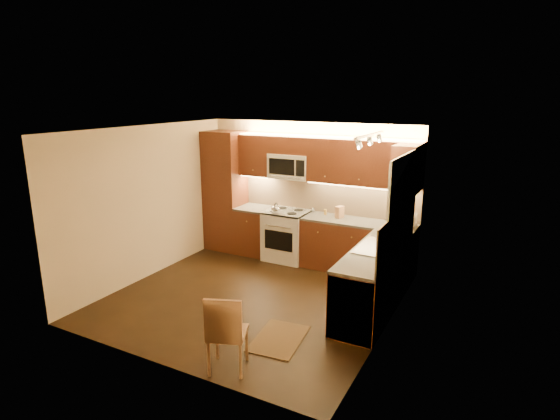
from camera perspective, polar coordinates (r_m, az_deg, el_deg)
The scene contains 37 objects.
floor at distance 6.96m, azimuth -3.26°, elevation -10.89°, with size 4.00×4.00×0.01m, color black.
ceiling at distance 6.30m, azimuth -3.59°, elevation 10.10°, with size 4.00×4.00×0.01m, color beige.
wall_back at distance 8.24m, azimuth 3.78°, elevation 2.36°, with size 4.00×0.01×2.50m, color beige.
wall_front at distance 5.00m, azimuth -15.41°, elevation -6.29°, with size 4.00×0.01×2.50m, color beige.
wall_left at distance 7.72m, azimuth -16.25°, elevation 0.96°, with size 0.01×4.00×2.50m, color beige.
wall_right at distance 5.78m, azimuth 13.84°, elevation -3.35°, with size 0.01×4.00×2.50m, color beige.
pantry at distance 8.80m, azimuth -6.90°, elevation 2.40°, with size 0.70×0.60×2.30m, color #40180D.
base_cab_back_left at distance 8.64m, azimuth -3.14°, elevation -2.69°, with size 0.62×0.60×0.86m, color #40180D.
counter_back_left at distance 8.51m, azimuth -3.18°, elevation 0.20°, with size 0.62×0.60×0.04m, color #353230.
base_cab_back_right at distance 7.84m, azimuth 9.75°, elevation -4.70°, with size 1.92×0.60×0.86m, color #40180D.
counter_back_right at distance 7.70m, azimuth 9.90°, elevation -1.54°, with size 1.92×0.60×0.04m, color #353230.
base_cab_right at distance 6.50m, azimuth 11.70°, elevation -8.92°, with size 0.60×2.00×0.86m, color #40180D.
counter_right at distance 6.34m, azimuth 11.90°, elevation -5.18°, with size 0.60×2.00×0.04m, color #353230.
dishwasher at distance 5.89m, azimuth 9.73°, elevation -11.40°, with size 0.58×0.60×0.84m, color silver.
backsplash_back at distance 8.11m, azimuth 6.00°, elevation 1.75°, with size 3.30×0.02×0.60m, color tan.
backsplash_right at distance 6.17m, azimuth 14.64°, elevation -2.76°, with size 0.02×2.00×0.60m, color tan.
upper_cab_back_left at distance 8.43m, azimuth -2.84°, elevation 6.96°, with size 0.62×0.35×0.75m, color #40180D.
upper_cab_back_right at distance 7.61m, azimuth 10.52°, elevation 5.91°, with size 1.92×0.35×0.75m, color #40180D.
upper_cab_bridge at distance 8.08m, azimuth 1.40°, elevation 8.21°, with size 0.76×0.35×0.31m, color #40180D.
upper_cab_right_corner at distance 7.01m, azimuth 15.60°, elevation 4.89°, with size 0.35×0.50×0.75m, color #40180D.
stove at distance 8.29m, azimuth 0.87°, elevation -3.20°, with size 0.76×0.65×0.92m, color silver, non-canonical shape.
microwave at distance 8.11m, azimuth 1.34°, elevation 5.57°, with size 0.76×0.38×0.44m, color silver, non-canonical shape.
window_frame at distance 6.21m, azimuth 15.16°, elevation 1.15°, with size 0.03×1.44×1.24m, color silver.
window_blinds at distance 6.21m, azimuth 14.98°, elevation 1.17°, with size 0.02×1.36×1.16m, color silver.
sink at distance 6.44m, azimuth 12.32°, elevation -3.98°, with size 0.52×0.86×0.15m, color silver, non-canonical shape.
faucet at distance 6.38m, azimuth 13.91°, elevation -3.56°, with size 0.20×0.04×0.30m, color silver, non-canonical shape.
track_light_bar at distance 6.04m, azimuth 11.31°, elevation 9.28°, with size 0.04×1.20×0.03m, color silver.
kettle at distance 7.99m, azimuth -0.53°, elevation 0.28°, with size 0.17×0.17×0.19m, color silver, non-canonical shape.
toaster_oven at distance 7.50m, azimuth 15.31°, elevation -1.20°, with size 0.39×0.29×0.23m, color silver.
knife_block at distance 7.83m, azimuth 7.53°, elevation -0.26°, with size 0.09×0.15×0.20m, color #A7724B.
spice_jar_a at distance 8.13m, azimuth 4.22°, elevation -0.02°, with size 0.04×0.04×0.10m, color silver.
spice_jar_b at distance 7.99m, azimuth 7.33°, elevation -0.37°, with size 0.05×0.05×0.09m, color brown.
spice_jar_c at distance 8.15m, azimuth 4.29°, elevation -0.01°, with size 0.04×0.04×0.09m, color silver.
spice_jar_d at distance 8.01m, azimuth 5.75°, elevation -0.25°, with size 0.05×0.05×0.10m, color #A47E31.
soap_bottle at distance 6.79m, azimuth 14.72°, elevation -2.98°, with size 0.09×0.09×0.19m, color silver.
rug at distance 5.87m, azimuth -0.14°, elevation -15.95°, with size 0.57×0.85×0.01m, color black.
dining_chair at distance 5.15m, azimuth -6.64°, elevation -14.94°, with size 0.41×0.41×0.92m, color #A7724B, non-canonical shape.
Camera 1 is at (3.27, -5.37, 2.98)m, focal length 28.94 mm.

